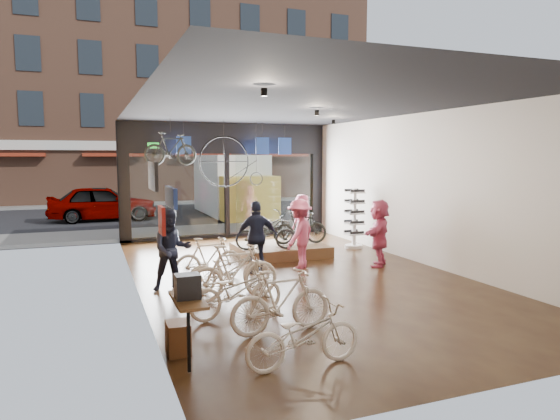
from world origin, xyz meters
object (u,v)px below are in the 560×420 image
customer_2 (257,237)px  hung_bike (171,149)px  customer_5 (379,233)px  display_bike_right (272,227)px  penny_farthing (234,163)px  floor_bike_2 (236,291)px  floor_bike_3 (234,272)px  customer_4 (302,220)px  display_bike_left (266,234)px  sunglasses_rack (354,218)px  street_car (103,203)px  floor_bike_1 (281,301)px  display_platform (280,250)px  floor_bike_0 (303,335)px  box_truck (236,187)px  customer_3 (300,234)px  customer_1 (172,250)px  floor_bike_4 (229,269)px  display_bike_mid (300,228)px  floor_bike_5 (209,258)px

customer_2 → hung_bike: (-1.38, 3.60, 2.08)m
customer_2 → customer_5: customer_2 is taller
display_bike_right → penny_farthing: (-0.53, 1.91, 1.76)m
floor_bike_2 → floor_bike_3: (0.24, 0.99, 0.09)m
customer_4 → customer_5: size_ratio=0.95×
display_bike_left → display_bike_right: display_bike_right is taller
display_bike_left → sunglasses_rack: (3.05, 0.80, 0.17)m
display_bike_right → customer_2: (-1.16, -2.16, 0.10)m
street_car → floor_bike_1: (2.16, -15.34, -0.25)m
floor_bike_2 → display_platform: 5.33m
floor_bike_0 → display_platform: bearing=-20.8°
hung_bike → penny_farthing: bearing=-91.0°
floor_bike_3 → customer_4: customer_4 is taller
floor_bike_3 → customer_2: 2.28m
display_platform → penny_farthing: bearing=104.2°
box_truck → floor_bike_1: (-3.40, -14.34, -0.88)m
customer_3 → customer_4: 3.08m
floor_bike_1 → customer_1: 3.34m
floor_bike_0 → floor_bike_2: size_ratio=0.94×
box_truck → sunglasses_rack: size_ratio=3.96×
sunglasses_rack → customer_5: bearing=-96.5°
floor_bike_4 → street_car: bearing=6.3°
display_platform → display_bike_right: size_ratio=1.42×
floor_bike_0 → customer_3: size_ratio=0.94×
customer_2 → floor_bike_4: bearing=60.4°
box_truck → sunglasses_rack: 8.53m
floor_bike_2 → display_bike_right: 5.71m
floor_bike_1 → sunglasses_rack: size_ratio=0.94×
customer_5 → penny_farthing: bearing=-111.1°
floor_bike_0 → customer_1: 4.52m
customer_3 → hung_bike: bearing=-97.6°
display_bike_left → box_truck: bearing=0.4°
customer_1 → box_truck: bearing=66.2°
display_platform → display_bike_mid: (0.55, -0.09, 0.61)m
display_bike_left → customer_3: 1.24m
display_platform → customer_2: customer_2 is taller
floor_bike_2 → customer_1: bearing=10.7°
floor_bike_0 → floor_bike_5: (-0.09, 4.98, 0.05)m
display_platform → display_bike_left: display_bike_left is taller
display_bike_left → customer_4: bearing=-34.8°
display_bike_right → customer_3: 2.13m
floor_bike_2 → hung_bike: size_ratio=1.07×
floor_bike_1 → floor_bike_3: size_ratio=0.93×
floor_bike_3 → customer_1: 1.53m
floor_bike_4 → customer_3: 2.58m
display_bike_left → customer_4: (1.75, 1.66, 0.07)m
box_truck → floor_bike_4: size_ratio=4.04×
floor_bike_2 → penny_farthing: size_ratio=0.86×
customer_1 → customer_2: (2.09, 0.83, 0.01)m
floor_bike_5 → customer_1: customer_1 is taller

